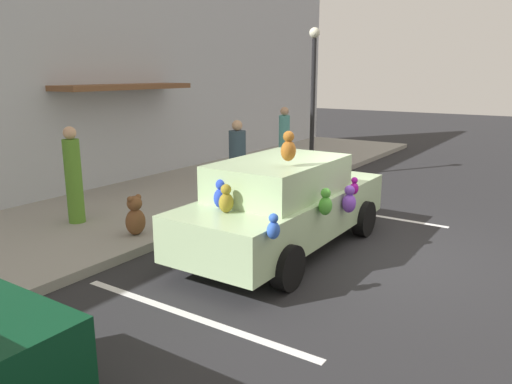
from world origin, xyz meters
name	(u,v)px	position (x,y,z in m)	size (l,w,h in m)	color
ground_plane	(367,253)	(0.00, 0.00, 0.00)	(60.00, 60.00, 0.00)	#262628
sidewalk	(148,205)	(0.00, 5.00, 0.07)	(24.00, 4.00, 0.15)	gray
storefront_building	(74,58)	(0.01, 7.14, 3.19)	(24.00, 1.25, 6.40)	#B2B7C1
parking_stripe_front	(360,213)	(2.18, 1.00, 0.00)	(0.12, 3.60, 0.01)	silver
parking_stripe_rear	(190,316)	(-3.23, 1.00, 0.00)	(0.12, 3.60, 0.01)	silver
plush_covered_car	(285,204)	(-0.61, 1.21, 0.80)	(4.44, 1.97, 2.06)	#AAC795
teddy_bear_on_sidewalk	(135,216)	(-1.72, 3.53, 0.47)	(0.37, 0.31, 0.70)	brown
street_lamp_post	(313,86)	(4.77, 3.50, 2.53)	(0.28, 0.28, 3.88)	black
pedestrian_near_shopfront	(237,160)	(1.71, 3.82, 0.93)	(0.39, 0.39, 1.69)	#324757
pedestrian_walking_past	(284,141)	(4.69, 4.33, 1.00)	(0.31, 0.31, 1.80)	#55A6A3
pedestrian_by_lamp	(74,177)	(-1.81, 5.01, 1.00)	(0.30, 0.30, 1.79)	#538929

